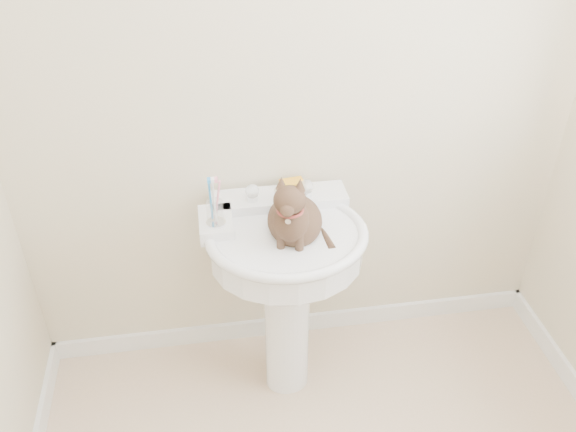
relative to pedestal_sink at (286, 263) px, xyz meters
name	(u,v)px	position (x,y,z in m)	size (l,w,h in m)	color
wall_back	(300,78)	(0.10, 0.29, 0.60)	(2.20, 0.00, 2.50)	beige
baseboard_back	(297,323)	(0.10, 0.28, -0.61)	(2.20, 0.02, 0.09)	white
pedestal_sink	(286,263)	(0.00, 0.00, 0.00)	(0.60, 0.59, 0.83)	white
faucet	(280,192)	(0.00, 0.15, 0.22)	(0.28, 0.12, 0.14)	silver
soap_bar	(292,184)	(0.06, 0.23, 0.19)	(0.09, 0.06, 0.03)	gold
toothbrush_cup	(215,212)	(-0.24, 0.04, 0.23)	(0.07, 0.07, 0.19)	silver
cat	(295,219)	(0.03, -0.03, 0.22)	(0.21, 0.27, 0.39)	#4D3527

